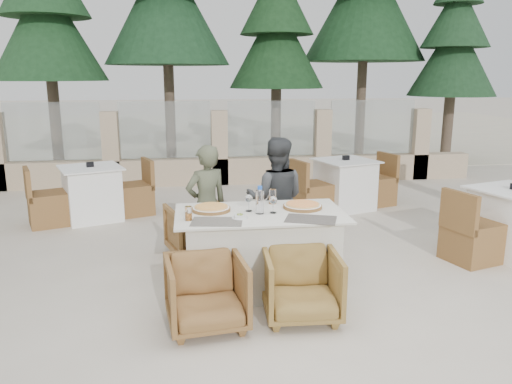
{
  "coord_description": "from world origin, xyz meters",
  "views": [
    {
      "loc": [
        -0.57,
        -4.62,
        2.03
      ],
      "look_at": [
        0.08,
        0.18,
        0.9
      ],
      "focal_mm": 35.0,
      "sensor_mm": 36.0,
      "label": 1
    }
  ],
  "objects": [
    {
      "name": "bg_table_a",
      "position": [
        -1.98,
        2.6,
        0.39
      ],
      "size": [
        1.82,
        1.35,
        0.77
      ],
      "primitive_type": null,
      "rotation": [
        0.0,
        0.0,
        0.36
      ],
      "color": "white",
      "rests_on": "ground"
    },
    {
      "name": "armchair_near_left",
      "position": [
        -0.47,
        -0.81,
        0.3
      ],
      "size": [
        0.71,
        0.73,
        0.59
      ],
      "primitive_type": "imported",
      "rotation": [
        0.0,
        0.0,
        0.13
      ],
      "color": "brown",
      "rests_on": "ground"
    },
    {
      "name": "armchair_near_right",
      "position": [
        0.34,
        -0.75,
        0.3
      ],
      "size": [
        0.66,
        0.68,
        0.59
      ],
      "primitive_type": "imported",
      "rotation": [
        0.0,
        0.0,
        -0.05
      ],
      "color": "olive",
      "rests_on": "ground"
    },
    {
      "name": "bg_table_b",
      "position": [
        1.81,
        2.7,
        0.39
      ],
      "size": [
        1.81,
        1.29,
        0.77
      ],
      "primitive_type": null,
      "rotation": [
        0.0,
        0.0,
        0.32
      ],
      "color": "white",
      "rests_on": "ground"
    },
    {
      "name": "diner_right",
      "position": [
        0.37,
        0.68,
        0.69
      ],
      "size": [
        0.76,
        0.65,
        1.39
      ],
      "primitive_type": "imported",
      "rotation": [
        0.0,
        0.0,
        2.95
      ],
      "color": "#3A3D40",
      "rests_on": "ground"
    },
    {
      "name": "water_bottle",
      "position": [
        0.07,
        -0.15,
        0.9
      ],
      "size": [
        0.1,
        0.1,
        0.27
      ],
      "primitive_type": "cylinder",
      "rotation": [
        0.0,
        0.0,
        -0.38
      ],
      "color": "#BCDDF8",
      "rests_on": "dining_table"
    },
    {
      "name": "wine_glass_centre",
      "position": [
        -0.02,
        -0.06,
        0.86
      ],
      "size": [
        0.1,
        0.1,
        0.18
      ],
      "primitive_type": null,
      "rotation": [
        0.0,
        0.0,
        0.34
      ],
      "color": "white",
      "rests_on": "dining_table"
    },
    {
      "name": "pine_mid_right",
      "position": [
        3.8,
        7.8,
        3.4
      ],
      "size": [
        2.99,
        2.99,
        6.8
      ],
      "primitive_type": "cone",
      "color": "#1B4321",
      "rests_on": "ground"
    },
    {
      "name": "sand_patch",
      "position": [
        0.0,
        14.0,
        0.01
      ],
      "size": [
        30.0,
        16.0,
        0.01
      ],
      "primitive_type": "cube",
      "color": "beige",
      "rests_on": "ground"
    },
    {
      "name": "diner_left",
      "position": [
        -0.4,
        0.63,
        0.66
      ],
      "size": [
        0.57,
        0.49,
        1.32
      ],
      "primitive_type": "imported",
      "rotation": [
        0.0,
        0.0,
        3.57
      ],
      "color": "#4E533C",
      "rests_on": "ground"
    },
    {
      "name": "olive_dish",
      "position": [
        -0.13,
        -0.29,
        0.79
      ],
      "size": [
        0.13,
        0.13,
        0.04
      ],
      "primitive_type": null,
      "rotation": [
        0.0,
        0.0,
        -0.15
      ],
      "color": "silver",
      "rests_on": "dining_table"
    },
    {
      "name": "pine_far_right",
      "position": [
        5.5,
        6.5,
        2.25
      ],
      "size": [
        1.98,
        1.98,
        4.5
      ],
      "primitive_type": "cone",
      "color": "#1D4123",
      "rests_on": "ground"
    },
    {
      "name": "pine_centre",
      "position": [
        1.5,
        7.2,
        2.5
      ],
      "size": [
        2.2,
        2.2,
        5.0
      ],
      "primitive_type": "cone",
      "color": "#1B401E",
      "rests_on": "ground"
    },
    {
      "name": "pine_mid_left",
      "position": [
        -1.0,
        7.5,
        3.25
      ],
      "size": [
        2.86,
        2.86,
        6.5
      ],
      "primitive_type": "cone",
      "color": "#1D4425",
      "rests_on": "ground"
    },
    {
      "name": "armchair_far_left",
      "position": [
        -0.5,
        0.91,
        0.3
      ],
      "size": [
        0.81,
        0.82,
        0.6
      ],
      "primitive_type": "imported",
      "rotation": [
        0.0,
        0.0,
        3.45
      ],
      "color": "olive",
      "rests_on": "ground"
    },
    {
      "name": "pizza_right",
      "position": [
        0.51,
        -0.01,
        0.79
      ],
      "size": [
        0.46,
        0.46,
        0.05
      ],
      "primitive_type": "cylinder",
      "rotation": [
        0.0,
        0.0,
        -0.24
      ],
      "color": "orange",
      "rests_on": "dining_table"
    },
    {
      "name": "placemat_near_right",
      "position": [
        0.5,
        -0.41,
        0.77
      ],
      "size": [
        0.53,
        0.44,
        0.0
      ],
      "primitive_type": "cube",
      "rotation": [
        0.0,
        0.0,
        -0.35
      ],
      "color": "#514B45",
      "rests_on": "dining_table"
    },
    {
      "name": "pine_far_left",
      "position": [
        -3.5,
        7.0,
        2.75
      ],
      "size": [
        2.42,
        2.42,
        5.5
      ],
      "primitive_type": "cone",
      "color": "#1E4623",
      "rests_on": "ground"
    },
    {
      "name": "placemat_near_left",
      "position": [
        -0.35,
        -0.37,
        0.77
      ],
      "size": [
        0.49,
        0.37,
        0.0
      ],
      "primitive_type": "cube",
      "rotation": [
        0.0,
        0.0,
        -0.16
      ],
      "color": "#635D55",
      "rests_on": "dining_table"
    },
    {
      "name": "perimeter_wall_far",
      "position": [
        0.0,
        4.8,
        0.8
      ],
      "size": [
        10.0,
        0.34,
        1.6
      ],
      "primitive_type": null,
      "color": "tan",
      "rests_on": "ground"
    },
    {
      "name": "pizza_left",
      "position": [
        -0.38,
        0.01,
        0.79
      ],
      "size": [
        0.45,
        0.45,
        0.05
      ],
      "primitive_type": "cylinder",
      "rotation": [
        0.0,
        0.0,
        0.24
      ],
      "color": "orange",
      "rests_on": "dining_table"
    },
    {
      "name": "dining_table",
      "position": [
        0.08,
        -0.12,
        0.39
      ],
      "size": [
        1.6,
        0.9,
        0.77
      ],
      "primitive_type": null,
      "color": "beige",
      "rests_on": "ground"
    },
    {
      "name": "wine_glass_near",
      "position": [
        0.2,
        -0.15,
        0.86
      ],
      "size": [
        0.08,
        0.08,
        0.18
      ],
      "primitive_type": null,
      "rotation": [
        0.0,
        0.0,
        -0.03
      ],
      "color": "white",
      "rests_on": "dining_table"
    },
    {
      "name": "armchair_far_right",
      "position": [
        0.44,
        0.65,
        0.28
      ],
      "size": [
        0.69,
        0.7,
        0.56
      ],
      "primitive_type": "imported",
      "rotation": [
        0.0,
        0.0,
        3.3
      ],
      "color": "#936235",
      "rests_on": "ground"
    },
    {
      "name": "ground",
      "position": [
        0.0,
        0.0,
        0.0
      ],
      "size": [
        80.0,
        80.0,
        0.0
      ],
      "primitive_type": "plane",
      "color": "beige",
      "rests_on": "ground"
    },
    {
      "name": "beer_glass_right",
      "position": [
        0.25,
        0.2,
        0.84
      ],
      "size": [
        0.08,
        0.08,
        0.15
      ],
      "primitive_type": "cylinder",
      "rotation": [
        0.0,
        0.0,
        0.09
      ],
      "color": "#C26C1B",
      "rests_on": "dining_table"
    },
    {
      "name": "bg_table_c",
      "position": [
        3.1,
        0.48,
        0.39
      ],
      "size": [
        1.81,
        1.26,
        0.77
      ],
      "primitive_type": null,
      "rotation": [
        0.0,
        0.0,
        0.29
      ],
      "color": "white",
      "rests_on": "ground"
    },
    {
      "name": "beer_glass_left",
      "position": [
        -0.59,
        -0.29,
        0.83
      ],
      "size": [
        0.08,
        0.08,
        0.13
      ],
      "primitive_type": "cylinder",
      "rotation": [
        0.0,
        0.0,
        0.42
      ],
      "color": "orange",
      "rests_on": "dining_table"
    }
  ]
}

